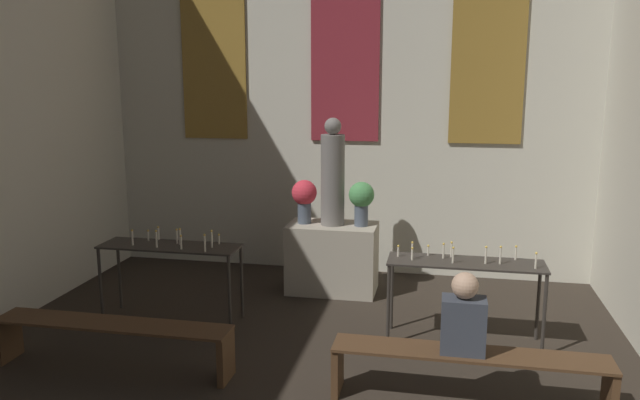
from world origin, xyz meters
name	(u,v)px	position (x,y,z in m)	size (l,w,h in m)	color
wall_back	(346,61)	(0.00, 9.27, 2.90)	(6.83, 0.16, 5.74)	beige
altar	(332,258)	(0.00, 8.30, 0.44)	(1.11, 0.64, 0.87)	#ADA38E
statue	(333,176)	(0.00, 8.30, 1.49)	(0.30, 0.30, 1.33)	slate
flower_vase_left	(304,197)	(-0.36, 8.30, 1.22)	(0.32, 0.32, 0.55)	#4C5666
flower_vase_right	(361,199)	(0.36, 8.30, 1.22)	(0.32, 0.32, 0.55)	#4C5666
candle_rack_left	(171,254)	(-1.59, 7.01, 0.76)	(1.56, 0.47, 1.06)	#332D28
candle_rack_right	(465,271)	(1.60, 7.01, 0.76)	(1.56, 0.47, 1.05)	#332D28
pew_back_left	(113,335)	(-1.61, 5.74, 0.35)	(2.26, 0.36, 0.46)	#4C331E
pew_back_right	(469,365)	(1.61, 5.74, 0.35)	(2.26, 0.36, 0.46)	#4C331E
person_seated	(464,317)	(1.55, 5.74, 0.76)	(0.36, 0.24, 0.68)	#383D47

